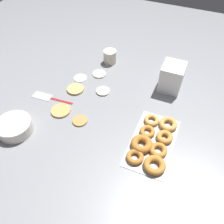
# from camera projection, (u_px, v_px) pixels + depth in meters

# --- Properties ---
(ground_plane) EXTENTS (3.00, 3.00, 0.00)m
(ground_plane) POSITION_uv_depth(u_px,v_px,m) (97.00, 101.00, 1.41)
(ground_plane) COLOR gray
(pancake_0) EXTENTS (0.08, 0.08, 0.01)m
(pancake_0) POSITION_uv_depth(u_px,v_px,m) (80.00, 121.00, 1.30)
(pancake_0) COLOR #B27F42
(pancake_0) RESTS_ON ground_plane
(pancake_1) EXTENTS (0.10, 0.10, 0.01)m
(pancake_1) POSITION_uv_depth(u_px,v_px,m) (75.00, 89.00, 1.47)
(pancake_1) COLOR tan
(pancake_1) RESTS_ON ground_plane
(pancake_2) EXTENTS (0.11, 0.11, 0.01)m
(pancake_2) POSITION_uv_depth(u_px,v_px,m) (61.00, 111.00, 1.35)
(pancake_2) COLOR tan
(pancake_2) RESTS_ON ground_plane
(pancake_3) EXTENTS (0.09, 0.09, 0.01)m
(pancake_3) POSITION_uv_depth(u_px,v_px,m) (99.00, 74.00, 1.58)
(pancake_3) COLOR beige
(pancake_3) RESTS_ON ground_plane
(pancake_4) EXTENTS (0.08, 0.08, 0.01)m
(pancake_4) POSITION_uv_depth(u_px,v_px,m) (80.00, 78.00, 1.55)
(pancake_4) COLOR beige
(pancake_4) RESTS_ON ground_plane
(pancake_5) EXTENTS (0.08, 0.08, 0.01)m
(pancake_5) POSITION_uv_depth(u_px,v_px,m) (103.00, 91.00, 1.46)
(pancake_5) COLOR beige
(pancake_5) RESTS_ON ground_plane
(donut_tray) EXTENTS (0.38, 0.21, 0.04)m
(donut_tray) POSITION_uv_depth(u_px,v_px,m) (152.00, 142.00, 1.19)
(donut_tray) COLOR silver
(donut_tray) RESTS_ON ground_plane
(batter_bowl) EXTENTS (0.18, 0.18, 0.06)m
(batter_bowl) POSITION_uv_depth(u_px,v_px,m) (15.00, 127.00, 1.24)
(batter_bowl) COLOR silver
(batter_bowl) RESTS_ON ground_plane
(container_stack) EXTENTS (0.14, 0.13, 0.17)m
(container_stack) POSITION_uv_depth(u_px,v_px,m) (172.00, 77.00, 1.43)
(container_stack) COLOR white
(container_stack) RESTS_ON ground_plane
(paper_cup) EXTENTS (0.09, 0.09, 0.09)m
(paper_cup) POSITION_uv_depth(u_px,v_px,m) (110.00, 57.00, 1.65)
(paper_cup) COLOR beige
(paper_cup) RESTS_ON ground_plane
(spatula) EXTENTS (0.07, 0.26, 0.01)m
(spatula) POSITION_uv_depth(u_px,v_px,m) (46.00, 97.00, 1.43)
(spatula) COLOR maroon
(spatula) RESTS_ON ground_plane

